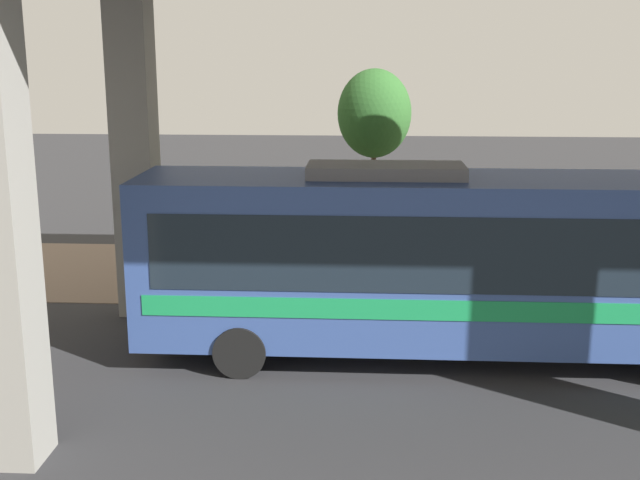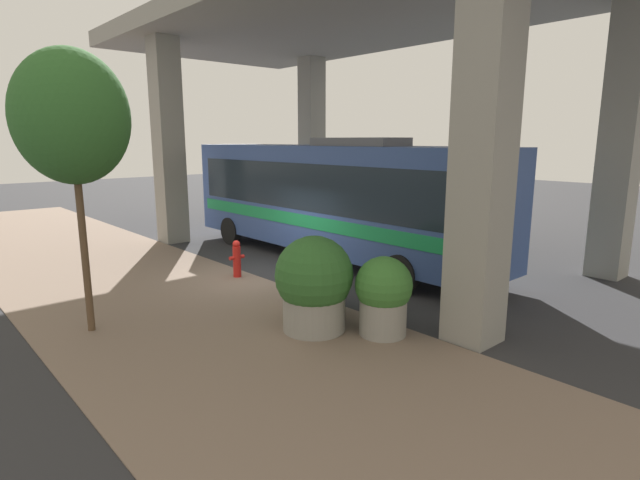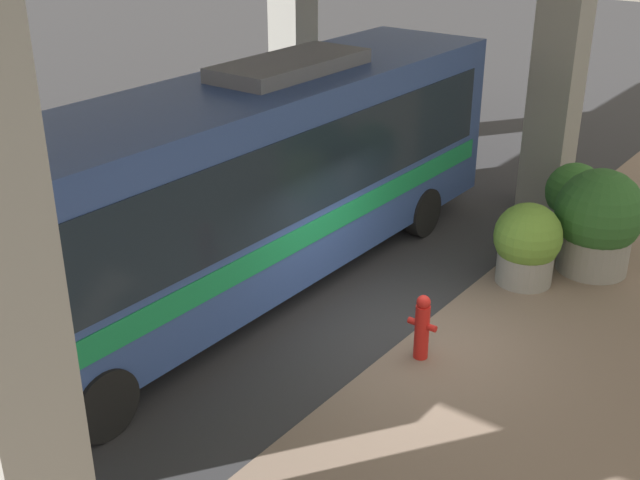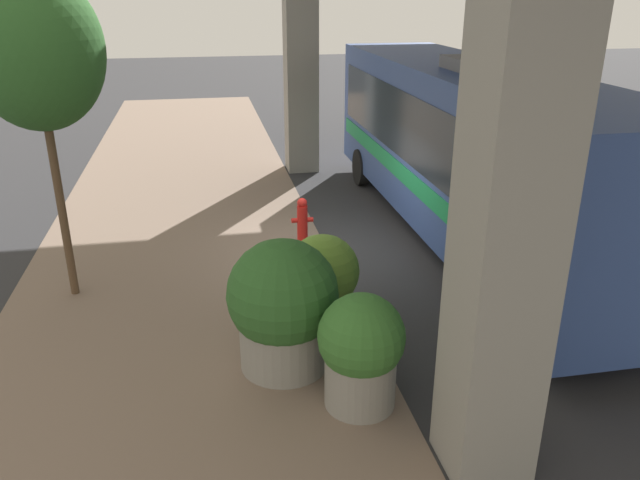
{
  "view_description": "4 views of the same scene",
  "coord_description": "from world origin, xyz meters",
  "px_view_note": "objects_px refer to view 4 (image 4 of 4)",
  "views": [
    {
      "loc": [
        18.23,
        -1.22,
        5.99
      ],
      "look_at": [
        1.32,
        -2.21,
        1.98
      ],
      "focal_mm": 45.0,
      "sensor_mm": 36.0,
      "label": 1
    },
    {
      "loc": [
        -7.79,
        -11.28,
        3.83
      ],
      "look_at": [
        1.36,
        -1.02,
        1.06
      ],
      "focal_mm": 28.0,
      "sensor_mm": 36.0,
      "label": 2
    },
    {
      "loc": [
        -5.48,
        9.61,
        6.66
      ],
      "look_at": [
        1.68,
        0.14,
        1.26
      ],
      "focal_mm": 45.0,
      "sensor_mm": 36.0,
      "label": 3
    },
    {
      "loc": [
        -2.42,
        -11.75,
        5.17
      ],
      "look_at": [
        -0.48,
        -1.63,
        0.96
      ],
      "focal_mm": 35.0,
      "sensor_mm": 36.0,
      "label": 4
    }
  ],
  "objects_px": {
    "fire_hydrant": "(302,222)",
    "planter_front": "(361,350)",
    "bus": "(467,143)",
    "street_tree_near": "(35,51)",
    "planter_back": "(283,306)",
    "planter_middle": "(323,280)"
  },
  "relations": [
    {
      "from": "planter_back",
      "to": "planter_middle",
      "type": "bearing_deg",
      "value": 56.23
    },
    {
      "from": "fire_hydrant",
      "to": "planter_front",
      "type": "height_order",
      "value": "planter_front"
    },
    {
      "from": "planter_front",
      "to": "street_tree_near",
      "type": "bearing_deg",
      "value": 136.18
    },
    {
      "from": "fire_hydrant",
      "to": "planter_back",
      "type": "height_order",
      "value": "planter_back"
    },
    {
      "from": "fire_hydrant",
      "to": "bus",
      "type": "bearing_deg",
      "value": -1.88
    },
    {
      "from": "planter_back",
      "to": "street_tree_near",
      "type": "bearing_deg",
      "value": 138.65
    },
    {
      "from": "planter_middle",
      "to": "planter_front",
      "type": "bearing_deg",
      "value": -88.66
    },
    {
      "from": "street_tree_near",
      "to": "planter_back",
      "type": "bearing_deg",
      "value": -41.35
    },
    {
      "from": "planter_back",
      "to": "street_tree_near",
      "type": "height_order",
      "value": "street_tree_near"
    },
    {
      "from": "planter_front",
      "to": "planter_back",
      "type": "bearing_deg",
      "value": 128.1
    },
    {
      "from": "planter_back",
      "to": "street_tree_near",
      "type": "distance_m",
      "value": 5.58
    },
    {
      "from": "bus",
      "to": "planter_back",
      "type": "distance_m",
      "value": 6.37
    },
    {
      "from": "bus",
      "to": "planter_front",
      "type": "relative_size",
      "value": 7.46
    },
    {
      "from": "bus",
      "to": "street_tree_near",
      "type": "distance_m",
      "value": 8.32
    },
    {
      "from": "fire_hydrant",
      "to": "planter_front",
      "type": "xyz_separation_m",
      "value": [
        -0.15,
        -5.56,
        0.29
      ]
    },
    {
      "from": "planter_front",
      "to": "fire_hydrant",
      "type": "bearing_deg",
      "value": 88.5
    },
    {
      "from": "street_tree_near",
      "to": "planter_front",
      "type": "bearing_deg",
      "value": -43.82
    },
    {
      "from": "planter_middle",
      "to": "bus",
      "type": "bearing_deg",
      "value": 40.28
    },
    {
      "from": "fire_hydrant",
      "to": "planter_front",
      "type": "bearing_deg",
      "value": -91.5
    },
    {
      "from": "fire_hydrant",
      "to": "planter_back",
      "type": "distance_m",
      "value": 4.6
    },
    {
      "from": "bus",
      "to": "fire_hydrant",
      "type": "height_order",
      "value": "bus"
    },
    {
      "from": "bus",
      "to": "street_tree_near",
      "type": "xyz_separation_m",
      "value": [
        -7.92,
        -1.35,
        2.13
      ]
    }
  ]
}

